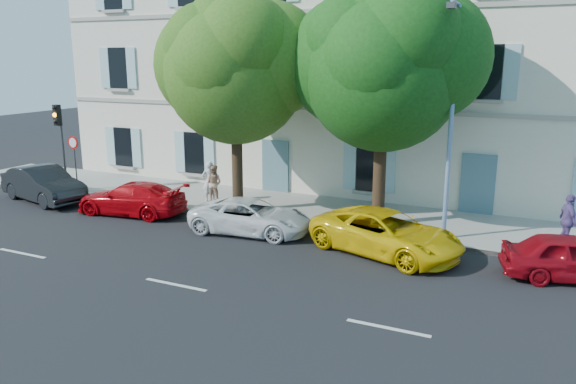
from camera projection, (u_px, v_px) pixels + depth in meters
The scene contains 17 objects.
ground at pixel (247, 243), 19.04m from camera, with size 90.00×90.00×0.00m, color black.
sidewalk at pixel (300, 209), 22.94m from camera, with size 36.00×4.50×0.15m, color #A09E96.
kerb at pixel (276, 223), 21.03m from camera, with size 36.00×0.16×0.16m, color #9E998E.
building at pixel (350, 60), 26.61m from camera, with size 28.00×7.00×12.00m, color silver.
car_dark_sedan at pixel (44, 184), 24.35m from camera, with size 1.61×4.62×1.52m, color black.
car_red_coupe at pixel (132, 198), 22.37m from camera, with size 1.82×4.47×1.30m, color #BA050C.
car_white_coupe at pixel (251, 216), 19.99m from camera, with size 2.01×4.36×1.21m, color white.
car_yellow_supercar at pixel (386, 233), 17.83m from camera, with size 2.29×4.97×1.38m, color yellow.
car_red_hatchback at pixel (574, 258), 15.74m from camera, with size 1.56×3.88×1.32m, color maroon.
tree_left at pixel (235, 73), 21.20m from camera, with size 5.40×5.40×8.37m.
tree_right at pixel (383, 72), 19.36m from camera, with size 5.54×5.54×8.54m.
traffic_light at pixel (59, 129), 25.10m from camera, with size 0.34×0.44×3.93m.
road_sign at pixel (74, 152), 25.37m from camera, with size 0.58×0.08×2.53m.
street_lamp at pixel (451, 111), 17.91m from camera, with size 0.24×1.61×7.62m.
pedestrian_a at pixel (209, 181), 23.75m from camera, with size 0.63×0.41×1.72m, color silver.
pedestrian_b at pixel (214, 183), 23.76m from camera, with size 0.76×0.60×1.57m, color #D3A487.
pedestrian_c at pixel (568, 221), 18.00m from camera, with size 1.02×0.43×1.75m, color #634D8D.
Camera 1 is at (8.96, -15.79, 6.14)m, focal length 35.00 mm.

